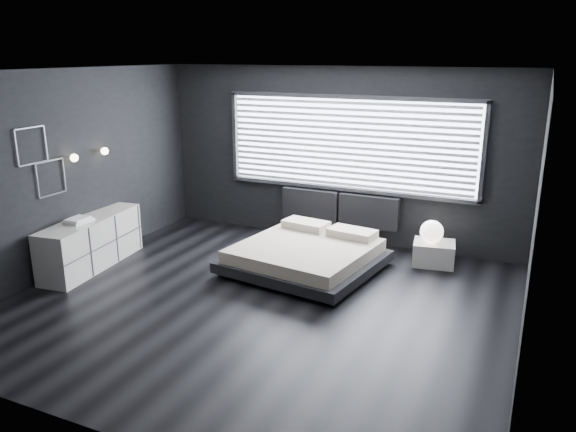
% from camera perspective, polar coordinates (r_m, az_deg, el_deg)
% --- Properties ---
extents(room, '(6.04, 6.00, 2.80)m').
position_cam_1_polar(room, '(6.62, -3.06, 2.27)').
color(room, black).
rests_on(room, ground).
extents(window, '(4.14, 0.09, 1.52)m').
position_cam_1_polar(window, '(8.94, 6.14, 7.27)').
color(window, white).
rests_on(window, ground).
extents(headboard, '(1.96, 0.16, 0.52)m').
position_cam_1_polar(headboard, '(9.14, 5.21, 0.82)').
color(headboard, black).
rests_on(headboard, ground).
extents(sconce_near, '(0.18, 0.11, 0.11)m').
position_cam_1_polar(sconce_near, '(8.32, -20.91, 5.54)').
color(sconce_near, silver).
rests_on(sconce_near, ground).
extents(sconce_far, '(0.18, 0.11, 0.11)m').
position_cam_1_polar(sconce_far, '(8.74, -18.14, 6.28)').
color(sconce_far, silver).
rests_on(sconce_far, ground).
extents(wall_art_upper, '(0.01, 0.48, 0.48)m').
position_cam_1_polar(wall_art_upper, '(7.95, -24.61, 6.51)').
color(wall_art_upper, '#47474C').
rests_on(wall_art_upper, ground).
extents(wall_art_lower, '(0.01, 0.48, 0.48)m').
position_cam_1_polar(wall_art_lower, '(8.19, -22.92, 3.59)').
color(wall_art_lower, '#47474C').
rests_on(wall_art_lower, ground).
extents(bed, '(2.18, 2.11, 0.50)m').
position_cam_1_polar(bed, '(8.01, 1.86, -3.93)').
color(bed, black).
rests_on(bed, ground).
extents(nightstand, '(0.65, 0.57, 0.34)m').
position_cam_1_polar(nightstand, '(8.51, 14.58, -3.68)').
color(nightstand, silver).
rests_on(nightstand, ground).
extents(orb_lamp, '(0.33, 0.33, 0.33)m').
position_cam_1_polar(orb_lamp, '(8.37, 14.39, -1.56)').
color(orb_lamp, white).
rests_on(orb_lamp, nightstand).
extents(dresser, '(0.72, 1.86, 0.73)m').
position_cam_1_polar(dresser, '(8.58, -19.33, -2.56)').
color(dresser, silver).
rests_on(dresser, ground).
extents(book_stack, '(0.28, 0.36, 0.07)m').
position_cam_1_polar(book_stack, '(8.31, -20.53, -0.40)').
color(book_stack, white).
rests_on(book_stack, dresser).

